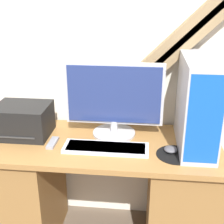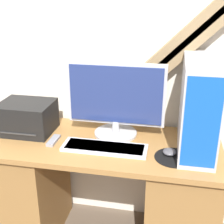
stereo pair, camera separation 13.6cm
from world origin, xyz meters
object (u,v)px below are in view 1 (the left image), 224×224
printer (23,120)px  keyboard (106,148)px  computer_tower (198,104)px  mouse (171,149)px  remote_control (53,143)px  monitor (114,99)px

printer → keyboard: bearing=-14.6°
keyboard → computer_tower: size_ratio=0.94×
mouse → remote_control: size_ratio=0.56×
monitor → remote_control: monitor is taller
keyboard → mouse: (0.34, 0.01, 0.01)m
monitor → mouse: (0.32, -0.19, -0.20)m
printer → remote_control: (0.20, -0.10, -0.08)m
monitor → computer_tower: size_ratio=1.15×
mouse → computer_tower: 0.28m
keyboard → computer_tower: (0.47, 0.10, 0.23)m
computer_tower → remote_control: size_ratio=3.77×
keyboard → remote_control: bearing=174.5°
keyboard → computer_tower: computer_tower is taller
mouse → printer: printer is taller
computer_tower → remote_control: bearing=-174.6°
computer_tower → printer: (-0.97, 0.03, -0.15)m
keyboard → printer: (-0.50, 0.13, 0.08)m
printer → mouse: bearing=-8.4°
keyboard → remote_control: size_ratio=3.54×
monitor → remote_control: size_ratio=4.33×
computer_tower → monitor: bearing=168.5°
mouse → computer_tower: (0.13, 0.10, 0.22)m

